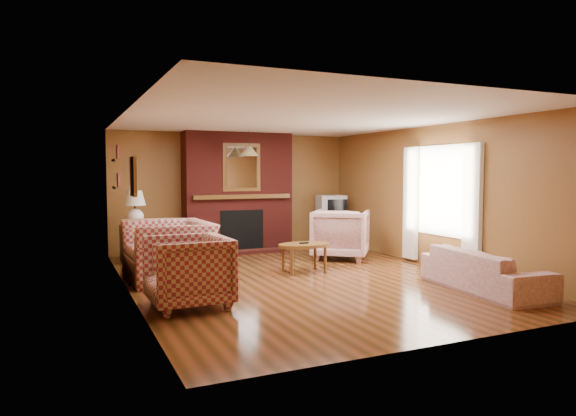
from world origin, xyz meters
name	(u,v)px	position (x,y,z in m)	size (l,w,h in m)	color
floor	(301,278)	(0.00, 0.00, 0.00)	(6.50, 6.50, 0.00)	#3F240D
ceiling	(302,118)	(0.00, 0.00, 2.40)	(6.50, 6.50, 0.00)	white
wall_back	(234,192)	(0.00, 3.25, 1.20)	(6.50, 6.50, 0.00)	brown
wall_front	(453,216)	(0.00, -3.25, 1.20)	(6.50, 6.50, 0.00)	brown
wall_left	(128,203)	(-2.50, 0.00, 1.20)	(6.50, 6.50, 0.00)	brown
wall_right	(434,196)	(2.50, 0.00, 1.20)	(6.50, 6.50, 0.00)	brown
fireplace	(238,193)	(0.00, 2.98, 1.18)	(2.20, 0.82, 2.40)	#581713
window_right	(440,201)	(2.45, -0.20, 1.13)	(0.10, 1.85, 2.00)	beige
bookshelf	(117,168)	(-2.44, 1.90, 1.67)	(0.09, 0.55, 0.71)	brown
botanical_print	(134,176)	(-2.47, -0.30, 1.55)	(0.05, 0.40, 0.50)	brown
pendant_light	(249,151)	(0.00, 2.30, 2.00)	(0.36, 0.36, 0.48)	black
plaid_loveseat	(169,251)	(-1.85, 0.71, 0.44)	(1.34, 1.17, 0.87)	maroon
plaid_armchair	(188,271)	(-1.95, -0.95, 0.43)	(0.92, 0.94, 0.86)	maroon
floral_sofa	(484,270)	(1.90, -1.76, 0.28)	(1.91, 0.75, 0.56)	beige
floral_armchair	(341,234)	(1.43, 1.30, 0.46)	(0.98, 1.01, 0.92)	beige
coffee_table	(304,247)	(0.23, 0.39, 0.40)	(0.87, 0.54, 0.48)	brown
side_table	(136,244)	(-2.10, 2.45, 0.33)	(0.50, 0.50, 0.66)	brown
table_lamp	(135,206)	(-2.10, 2.45, 1.01)	(0.38, 0.38, 0.62)	white
tv_stand	(331,233)	(2.05, 2.80, 0.29)	(0.54, 0.49, 0.59)	black
crt_tv	(331,207)	(2.05, 2.79, 0.85)	(0.66, 0.65, 0.52)	#B2B5BB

